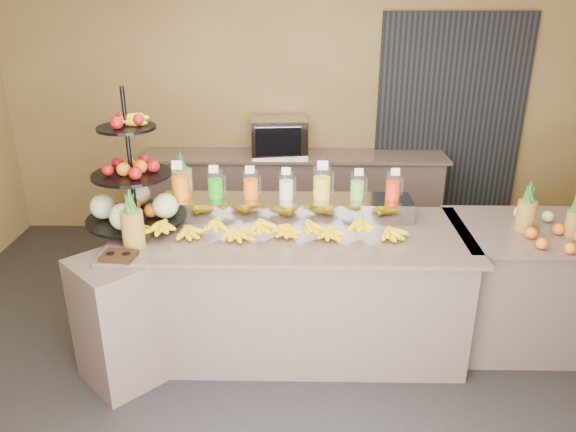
{
  "coord_description": "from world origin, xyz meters",
  "views": [
    {
      "loc": [
        0.03,
        -3.29,
        2.55
      ],
      "look_at": [
        -0.03,
        0.3,
        1.05
      ],
      "focal_mm": 35.0,
      "sensor_mm": 36.0,
      "label": 1
    }
  ],
  "objects_px": {
    "pitcher_tray": "(286,208)",
    "condiment_caddy": "(119,256)",
    "banana_heap": "(261,225)",
    "fruit_stand": "(141,193)",
    "right_fruit_pile": "(551,229)",
    "oven_warmer": "(279,136)"
  },
  "relations": [
    {
      "from": "oven_warmer",
      "to": "condiment_caddy",
      "type": "bearing_deg",
      "value": -116.37
    },
    {
      "from": "pitcher_tray",
      "to": "banana_heap",
      "type": "bearing_deg",
      "value": -117.76
    },
    {
      "from": "pitcher_tray",
      "to": "fruit_stand",
      "type": "xyz_separation_m",
      "value": [
        -1.03,
        -0.17,
        0.17
      ]
    },
    {
      "from": "pitcher_tray",
      "to": "right_fruit_pile",
      "type": "xyz_separation_m",
      "value": [
        1.82,
        -0.34,
        -0.01
      ]
    },
    {
      "from": "pitcher_tray",
      "to": "banana_heap",
      "type": "height_order",
      "value": "banana_heap"
    },
    {
      "from": "condiment_caddy",
      "to": "oven_warmer",
      "type": "height_order",
      "value": "oven_warmer"
    },
    {
      "from": "banana_heap",
      "to": "condiment_caddy",
      "type": "xyz_separation_m",
      "value": [
        -0.88,
        -0.38,
        -0.06
      ]
    },
    {
      "from": "pitcher_tray",
      "to": "condiment_caddy",
      "type": "relative_size",
      "value": 8.85
    },
    {
      "from": "pitcher_tray",
      "to": "right_fruit_pile",
      "type": "distance_m",
      "value": 1.85
    },
    {
      "from": "fruit_stand",
      "to": "condiment_caddy",
      "type": "height_order",
      "value": "fruit_stand"
    },
    {
      "from": "fruit_stand",
      "to": "pitcher_tray",
      "type": "bearing_deg",
      "value": 3.03
    },
    {
      "from": "banana_heap",
      "to": "pitcher_tray",
      "type": "bearing_deg",
      "value": 62.24
    },
    {
      "from": "banana_heap",
      "to": "fruit_stand",
      "type": "relative_size",
      "value": 1.94
    },
    {
      "from": "pitcher_tray",
      "to": "fruit_stand",
      "type": "height_order",
      "value": "fruit_stand"
    },
    {
      "from": "pitcher_tray",
      "to": "oven_warmer",
      "type": "bearing_deg",
      "value": 93.71
    },
    {
      "from": "pitcher_tray",
      "to": "banana_heap",
      "type": "relative_size",
      "value": 0.96
    },
    {
      "from": "pitcher_tray",
      "to": "right_fruit_pile",
      "type": "bearing_deg",
      "value": -10.62
    },
    {
      "from": "banana_heap",
      "to": "oven_warmer",
      "type": "relative_size",
      "value": 3.45
    },
    {
      "from": "right_fruit_pile",
      "to": "oven_warmer",
      "type": "height_order",
      "value": "oven_warmer"
    },
    {
      "from": "condiment_caddy",
      "to": "right_fruit_pile",
      "type": "relative_size",
      "value": 0.51
    },
    {
      "from": "right_fruit_pile",
      "to": "pitcher_tray",
      "type": "bearing_deg",
      "value": 169.38
    },
    {
      "from": "pitcher_tray",
      "to": "condiment_caddy",
      "type": "bearing_deg",
      "value": -146.35
    }
  ]
}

